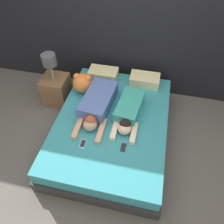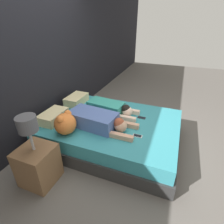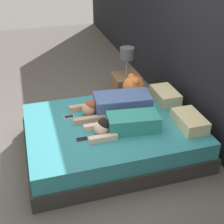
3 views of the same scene
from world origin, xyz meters
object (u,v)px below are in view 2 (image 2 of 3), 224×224
at_px(cell_phone_right, 141,118).
at_px(nightstand, 37,162).
at_px(person_right, 111,108).
at_px(cell_phone_left, 138,136).
at_px(plush_toy, 65,123).
at_px(pillow_head_left, 53,116).
at_px(person_left, 98,120).
at_px(bed, 112,131).
at_px(pillow_head_right, 77,100).

distance_m(cell_phone_right, nightstand, 1.66).
xyz_separation_m(person_right, cell_phone_left, (-0.48, -0.59, -0.09)).
bearing_deg(nightstand, plush_toy, -8.45).
relative_size(pillow_head_left, nightstand, 0.50).
bearing_deg(person_left, plush_toy, 132.12).
distance_m(pillow_head_left, person_right, 0.95).
bearing_deg(bed, cell_phone_right, -60.26).
relative_size(bed, person_right, 2.42).
height_order(person_right, cell_phone_right, person_right).
bearing_deg(nightstand, person_left, -26.94).
height_order(pillow_head_right, cell_phone_right, pillow_head_right).
xyz_separation_m(pillow_head_right, cell_phone_right, (-0.10, -1.29, -0.07)).
bearing_deg(nightstand, cell_phone_left, -51.77).
height_order(pillow_head_left, nightstand, nightstand).
distance_m(pillow_head_right, person_left, 0.95).
distance_m(bed, person_left, 0.42).
xyz_separation_m(person_left, plush_toy, (-0.32, 0.35, 0.06)).
relative_size(pillow_head_left, cell_phone_left, 3.64).
bearing_deg(person_left, pillow_head_right, 51.23).
relative_size(pillow_head_left, cell_phone_right, 3.64).
distance_m(bed, cell_phone_right, 0.54).
relative_size(person_left, person_right, 1.18).
xyz_separation_m(bed, pillow_head_left, (-0.35, 0.86, 0.29)).
height_order(cell_phone_right, nightstand, nightstand).
relative_size(pillow_head_left, plush_toy, 1.46).
bearing_deg(pillow_head_right, person_right, -99.99).
xyz_separation_m(cell_phone_right, nightstand, (-1.34, 0.98, -0.11)).
relative_size(bed, plush_toy, 6.62).
distance_m(pillow_head_left, nightstand, 0.83).
relative_size(pillow_head_left, person_left, 0.45).
xyz_separation_m(person_right, cell_phone_right, (0.03, -0.52, -0.09)).
height_order(pillow_head_left, person_right, person_right).
height_order(person_left, person_right, person_left).
bearing_deg(cell_phone_right, person_left, 131.57).
bearing_deg(person_right, cell_phone_left, -129.45).
distance_m(person_right, plush_toy, 0.87).
xyz_separation_m(cell_phone_right, plush_toy, (-0.81, 0.91, 0.16)).
relative_size(cell_phone_right, nightstand, 0.14).
distance_m(bed, nightstand, 1.23).
height_order(person_right, cell_phone_left, person_right).
distance_m(person_left, cell_phone_right, 0.75).
xyz_separation_m(person_left, person_right, (0.46, -0.03, -0.01)).
relative_size(bed, pillow_head_left, 4.53).
bearing_deg(pillow_head_left, cell_phone_right, -65.46).
height_order(person_left, cell_phone_right, person_left).
bearing_deg(person_right, bed, -155.14).
bearing_deg(nightstand, pillow_head_left, 22.32).
distance_m(bed, cell_phone_left, 0.60).
xyz_separation_m(pillow_head_left, pillow_head_right, (0.69, 0.00, 0.00)).
bearing_deg(plush_toy, nightstand, 171.55).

